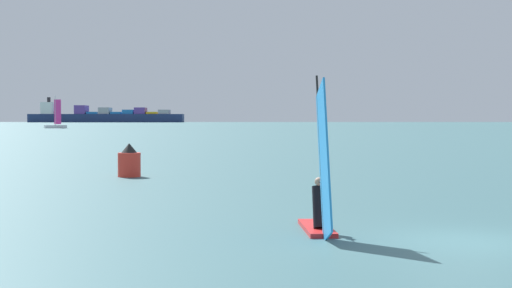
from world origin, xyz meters
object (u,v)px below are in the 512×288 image
Objects in this scene: channel_buoy at (129,162)px; small_sailboat at (56,125)px; cargo_ship at (105,116)px; windsurfer at (320,195)px.

channel_buoy is 0.15× the size of small_sailboat.
small_sailboat reaches higher than channel_buoy.
windsurfer is at bearing -78.60° from cargo_ship.
channel_buoy is at bearing -78.88° from cargo_ship.
small_sailboat is at bearing 14.12° from windsurfer.
small_sailboat is (-33.96, 220.89, 0.24)m from channel_buoy.
channel_buoy is at bearing 78.63° from small_sailboat.
channel_buoy is 223.48m from small_sailboat.
windsurfer is 854.84m from cargo_ship.
windsurfer reaches higher than channel_buoy.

